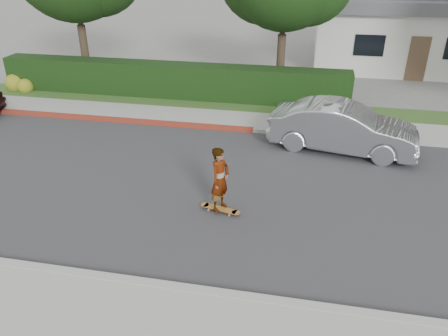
{
  "coord_description": "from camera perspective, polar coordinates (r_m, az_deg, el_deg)",
  "views": [
    {
      "loc": [
        2.74,
        -10.24,
        6.11
      ],
      "look_at": [
        0.87,
        -0.68,
        1.0
      ],
      "focal_mm": 35.0,
      "sensor_mm": 36.0,
      "label": 1
    }
  ],
  "objects": [
    {
      "name": "ground",
      "position": [
        12.24,
        -3.38,
        -2.33
      ],
      "size": [
        120.0,
        120.0,
        0.0
      ],
      "primitive_type": "plane",
      "color": "slate",
      "rests_on": "ground"
    },
    {
      "name": "car_silver",
      "position": [
        14.52,
        15.27,
        5.09
      ],
      "size": [
        4.86,
        2.4,
        1.53
      ],
      "primitive_type": "imported",
      "rotation": [
        0.0,
        0.0,
        1.4
      ],
      "color": "#B4B6BB",
      "rests_on": "ground"
    },
    {
      "name": "skateboarder",
      "position": [
        10.6,
        -0.52,
        -1.5
      ],
      "size": [
        0.6,
        0.72,
        1.67
      ],
      "primitive_type": "imported",
      "rotation": [
        0.0,
        0.0,
        1.18
      ],
      "color": "white",
      "rests_on": "skateboard"
    },
    {
      "name": "road",
      "position": [
        12.24,
        -3.38,
        -2.31
      ],
      "size": [
        60.0,
        8.0,
        0.01
      ],
      "primitive_type": "cube",
      "color": "#2D2D30",
      "rests_on": "ground"
    },
    {
      "name": "skateboard",
      "position": [
        11.04,
        -0.5,
        -5.36
      ],
      "size": [
        1.09,
        0.44,
        0.1
      ],
      "rotation": [
        0.0,
        0.0,
        -0.22
      ],
      "color": "#C46A36",
      "rests_on": "ground"
    },
    {
      "name": "curb_near",
      "position": [
        9.04,
        -9.95,
        -14.75
      ],
      "size": [
        60.0,
        0.2,
        0.15
      ],
      "primitive_type": "cube",
      "color": "#9E9E99",
      "rests_on": "ground"
    },
    {
      "name": "sidewalk_far",
      "position": [
        16.63,
        0.84,
        6.34
      ],
      "size": [
        60.0,
        1.6,
        0.12
      ],
      "primitive_type": "cube",
      "color": "gray",
      "rests_on": "ground"
    },
    {
      "name": "planting_strip",
      "position": [
        18.11,
        1.76,
        8.12
      ],
      "size": [
        60.0,
        1.6,
        0.1
      ],
      "primitive_type": "cube",
      "color": "#2D4C1E",
      "rests_on": "ground"
    },
    {
      "name": "hedge",
      "position": [
        19.13,
        -6.98,
        11.21
      ],
      "size": [
        15.0,
        1.0,
        1.5
      ],
      "primitive_type": "cube",
      "color": "black",
      "rests_on": "ground"
    },
    {
      "name": "curb_far",
      "position": [
        15.8,
        0.25,
        5.23
      ],
      "size": [
        60.0,
        0.2,
        0.15
      ],
      "primitive_type": "cube",
      "color": "#9E9E99",
      "rests_on": "ground"
    },
    {
      "name": "curb_red_section",
      "position": [
        17.38,
        -16.26,
        6.24
      ],
      "size": [
        12.0,
        0.21,
        0.15
      ],
      "primitive_type": "cube",
      "color": "maroon",
      "rests_on": "ground"
    },
    {
      "name": "flowering_shrub",
      "position": [
        22.0,
        -25.24,
        9.86
      ],
      "size": [
        1.4,
        1.0,
        0.9
      ],
      "color": "#2D4C19",
      "rests_on": "ground"
    },
    {
      "name": "sidewalk_near",
      "position": [
        8.46,
        -12.13,
        -18.78
      ],
      "size": [
        60.0,
        1.6,
        0.12
      ],
      "primitive_type": "cube",
      "color": "gray",
      "rests_on": "ground"
    },
    {
      "name": "house",
      "position": [
        27.06,
        23.25,
        17.06
      ],
      "size": [
        10.6,
        8.6,
        4.3
      ],
      "color": "beige",
      "rests_on": "ground"
    }
  ]
}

